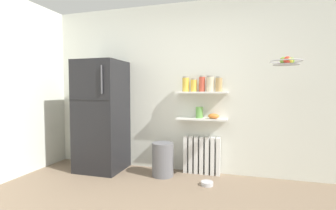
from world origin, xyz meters
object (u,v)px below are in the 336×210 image
object	(u,v)px
refrigerator	(102,116)
trash_bin	(163,159)
storage_jar_4	(219,84)
storage_jar_0	(186,84)
storage_jar_2	(202,84)
pet_food_bowl	(207,183)
radiator	(202,155)
storage_jar_1	(194,85)
shelf_bowl	(214,116)
hanging_fruit_basket	(287,61)
vase	(199,112)
storage_jar_3	(210,84)

from	to	relation	value
refrigerator	trash_bin	bearing A→B (deg)	-0.94
storage_jar_4	trash_bin	xyz separation A→B (m)	(-0.78, -0.23, -1.10)
storage_jar_4	trash_bin	size ratio (longest dim) A/B	0.44
refrigerator	storage_jar_0	distance (m)	1.41
storage_jar_2	pet_food_bowl	distance (m)	1.40
radiator	storage_jar_0	world-z (taller)	storage_jar_0
storage_jar_1	shelf_bowl	bearing A→B (deg)	0.00
storage_jar_0	storage_jar_2	size ratio (longest dim) A/B	0.96
storage_jar_2	storage_jar_1	bearing A→B (deg)	180.00
storage_jar_1	hanging_fruit_basket	size ratio (longest dim) A/B	0.55
storage_jar_4	vase	xyz separation A→B (m)	(-0.28, -0.00, -0.42)
refrigerator	storage_jar_0	xyz separation A→B (m)	(1.30, 0.22, 0.49)
storage_jar_4	storage_jar_0	bearing A→B (deg)	-180.00
storage_jar_0	shelf_bowl	world-z (taller)	storage_jar_0
radiator	hanging_fruit_basket	xyz separation A→B (m)	(1.05, -0.50, 1.31)
radiator	pet_food_bowl	bearing A→B (deg)	-72.65
storage_jar_0	storage_jar_2	world-z (taller)	storage_jar_2
storage_jar_3	vase	world-z (taller)	storage_jar_3
radiator	trash_bin	world-z (taller)	radiator
storage_jar_2	storage_jar_4	distance (m)	0.24
refrigerator	radiator	size ratio (longest dim) A/B	3.07
vase	shelf_bowl	distance (m)	0.21
shelf_bowl	hanging_fruit_basket	xyz separation A→B (m)	(0.88, -0.47, 0.71)
hanging_fruit_basket	storage_jar_0	bearing A→B (deg)	160.18
storage_jar_4	shelf_bowl	world-z (taller)	storage_jar_4
storage_jar_1	storage_jar_3	bearing A→B (deg)	-0.00
storage_jar_0	trash_bin	bearing A→B (deg)	-141.32
vase	trash_bin	world-z (taller)	vase
storage_jar_0	trash_bin	world-z (taller)	storage_jar_0
refrigerator	hanging_fruit_basket	size ratio (longest dim) A/B	4.86
vase	storage_jar_1	bearing A→B (deg)	180.00
refrigerator	storage_jar_4	size ratio (longest dim) A/B	7.94
refrigerator	storage_jar_4	world-z (taller)	refrigerator
hanging_fruit_basket	storage_jar_1	bearing A→B (deg)	158.31
storage_jar_2	shelf_bowl	size ratio (longest dim) A/B	1.42
trash_bin	storage_jar_3	bearing A→B (deg)	19.52
pet_food_bowl	refrigerator	bearing A→B (deg)	173.26
storage_jar_4	shelf_bowl	distance (m)	0.47
radiator	shelf_bowl	distance (m)	0.63
storage_jar_4	storage_jar_2	bearing A→B (deg)	-180.00
storage_jar_0	hanging_fruit_basket	distance (m)	1.40
storage_jar_0	storage_jar_2	distance (m)	0.24
pet_food_bowl	radiator	bearing A→B (deg)	107.35
storage_jar_3	vase	size ratio (longest dim) A/B	1.37
storage_jar_1	pet_food_bowl	world-z (taller)	storage_jar_1
storage_jar_3	trash_bin	size ratio (longest dim) A/B	0.47
storage_jar_0	storage_jar_2	xyz separation A→B (m)	(0.24, 0.00, 0.00)
vase	hanging_fruit_basket	bearing A→B (deg)	-23.23
radiator	hanging_fruit_basket	world-z (taller)	hanging_fruit_basket
storage_jar_0	vase	world-z (taller)	storage_jar_0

